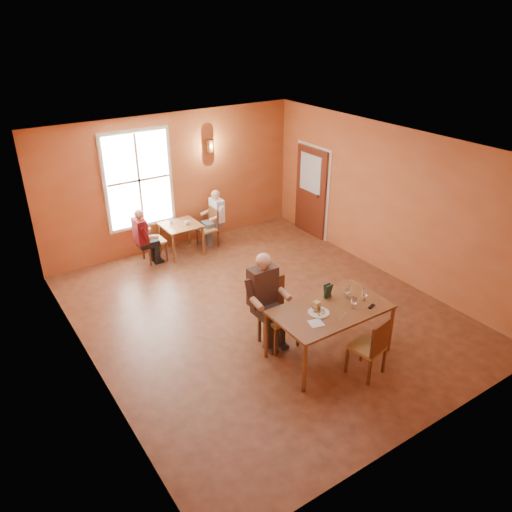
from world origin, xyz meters
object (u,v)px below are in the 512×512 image
main_table (329,331)px  chair_empty (367,346)px  chair_diner_main (279,315)px  chair_diner_white (207,228)px  diner_white (208,221)px  diner_main (280,305)px  chair_diner_maroon (154,240)px  second_table (182,239)px  diner_maroon (152,235)px

main_table → chair_empty: (0.16, -0.65, 0.06)m
main_table → chair_diner_main: 0.83m
main_table → chair_diner_white: size_ratio=2.03×
diner_white → chair_diner_main: bearing=167.5°
diner_main → chair_empty: bearing=117.4°
diner_white → chair_diner_maroon: 1.34m
second_table → diner_white: diner_white is taller
diner_white → chair_diner_white: bearing=90.0°
diner_main → chair_diner_white: size_ratio=1.68×
diner_maroon → diner_white: bearing=90.0°
diner_main → diner_maroon: 4.00m
diner_main → second_table: bearing=-92.8°
chair_empty → diner_white: diner_white is taller
second_table → chair_diner_maroon: chair_diner_maroon is taller
diner_main → diner_white: diner_main is taller
chair_diner_maroon → diner_maroon: bearing=-90.0°
chair_diner_main → chair_diner_maroon: bearing=-83.4°
chair_diner_white → chair_diner_maroon: (-1.30, 0.00, 0.04)m
main_table → diner_main: bearing=128.9°
chair_diner_white → chair_diner_main: bearing=167.9°
main_table → second_table: size_ratio=2.32×
diner_white → diner_main: bearing=167.6°
chair_empty → chair_diner_white: (0.18, 5.24, -0.04)m
main_table → diner_maroon: bearing=102.1°
chair_diner_maroon → main_table: bearing=11.8°
diner_main → chair_empty: 1.46m
chair_diner_main → diner_white: bearing=-102.5°
chair_diner_maroon → diner_white: bearing=90.0°
main_table → second_table: bearing=93.8°
chair_empty → chair_diner_maroon: size_ratio=1.02×
diner_main → chair_diner_maroon: (-0.46, 3.97, -0.27)m
main_table → chair_diner_maroon: (-0.96, 4.59, 0.06)m
diner_main → chair_diner_maroon: diner_main is taller
chair_empty → diner_maroon: diner_maroon is taller
chair_diner_white → diner_maroon: 1.34m
chair_diner_white → diner_white: 0.17m
main_table → second_table: main_table is taller
chair_diner_white → diner_white: size_ratio=0.73×
diner_white → diner_maroon: 1.36m
chair_diner_main → chair_empty: bearing=116.8°
chair_diner_white → diner_white: (0.03, 0.00, 0.17)m
chair_empty → second_table: (-0.47, 5.24, -0.14)m
chair_empty → chair_diner_white: 5.25m
second_table → chair_diner_white: bearing=0.0°
second_table → chair_diner_white: size_ratio=0.88×
main_table → diner_main: 0.86m
diner_maroon → chair_diner_maroon: bearing=90.0°
chair_empty → diner_maroon: size_ratio=0.80×
chair_diner_maroon → chair_diner_white: bearing=90.0°
chair_diner_white → second_table: bearing=90.0°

